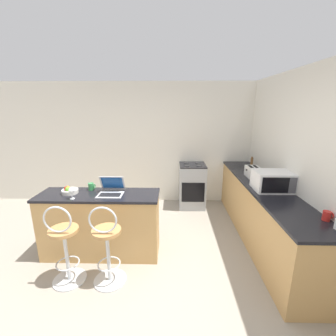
{
  "coord_description": "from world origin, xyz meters",
  "views": [
    {
      "loc": [
        0.5,
        -2.29,
        2.08
      ],
      "look_at": [
        0.41,
        1.59,
        1.03
      ],
      "focal_mm": 24.0,
      "sensor_mm": 36.0,
      "label": 1
    }
  ],
  "objects": [
    {
      "name": "stove_range",
      "position": [
        0.91,
        2.25,
        0.46
      ],
      "size": [
        0.54,
        0.56,
        0.94
      ],
      "color": "#9EA3A8",
      "rests_on": "ground_plane"
    },
    {
      "name": "ground_plane",
      "position": [
        0.0,
        0.0,
        0.0
      ],
      "size": [
        20.0,
        20.0,
        0.0
      ],
      "primitive_type": "plane",
      "color": "gray"
    },
    {
      "name": "pepper_mill",
      "position": [
        2.07,
        2.08,
        1.03
      ],
      "size": [
        0.05,
        0.05,
        0.21
      ],
      "color": "brown",
      "rests_on": "counter_right"
    },
    {
      "name": "microwave",
      "position": [
        1.93,
        0.79,
        1.07
      ],
      "size": [
        0.51,
        0.39,
        0.27
      ],
      "color": "white",
      "rests_on": "counter_right"
    },
    {
      "name": "wall_right",
      "position": [
        2.21,
        0.0,
        1.3
      ],
      "size": [
        0.06,
        12.0,
        2.6
      ],
      "color": "silver",
      "rests_on": "ground_plane"
    },
    {
      "name": "bar_stool_far",
      "position": [
        -0.27,
        0.01,
        0.49
      ],
      "size": [
        0.4,
        0.4,
        1.04
      ],
      "color": "silver",
      "rests_on": "ground_plane"
    },
    {
      "name": "wall_back",
      "position": [
        0.0,
        2.58,
        1.3
      ],
      "size": [
        12.0,
        0.06,
        2.6
      ],
      "color": "silver",
      "rests_on": "ground_plane"
    },
    {
      "name": "laptop",
      "position": [
        -0.35,
        0.6,
        0.99
      ],
      "size": [
        0.34,
        0.33,
        0.24
      ],
      "color": "#B7BABF",
      "rests_on": "breakfast_bar"
    },
    {
      "name": "bar_stool_near",
      "position": [
        -0.78,
        0.01,
        0.49
      ],
      "size": [
        0.4,
        0.4,
        1.04
      ],
      "color": "silver",
      "rests_on": "ground_plane"
    },
    {
      "name": "breakfast_bar",
      "position": [
        -0.52,
        0.57,
        0.47
      ],
      "size": [
        1.66,
        0.52,
        0.93
      ],
      "color": "tan",
      "rests_on": "ground_plane"
    },
    {
      "name": "wine_glass_tall",
      "position": [
        -0.81,
        0.4,
        1.04
      ],
      "size": [
        0.07,
        0.07,
        0.15
      ],
      "color": "silver",
      "rests_on": "breakfast_bar"
    },
    {
      "name": "toaster",
      "position": [
        1.87,
        1.41,
        1.02
      ],
      "size": [
        0.23,
        0.31,
        0.18
      ],
      "color": "silver",
      "rests_on": "counter_right"
    },
    {
      "name": "counter_right",
      "position": [
        1.9,
        1.02,
        0.47
      ],
      "size": [
        0.58,
        3.08,
        0.93
      ],
      "color": "tan",
      "rests_on": "ground_plane"
    },
    {
      "name": "mug_red",
      "position": [
        2.12,
        -0.11,
        0.98
      ],
      "size": [
        0.1,
        0.08,
        0.1
      ],
      "color": "red",
      "rests_on": "counter_right"
    },
    {
      "name": "mug_green",
      "position": [
        -0.67,
        0.73,
        0.98
      ],
      "size": [
        0.1,
        0.08,
        0.1
      ],
      "color": "#338447",
      "rests_on": "breakfast_bar"
    },
    {
      "name": "fruit_bowl",
      "position": [
        -0.93,
        0.59,
        0.97
      ],
      "size": [
        0.22,
        0.22,
        0.11
      ],
      "color": "silver",
      "rests_on": "breakfast_bar"
    }
  ]
}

